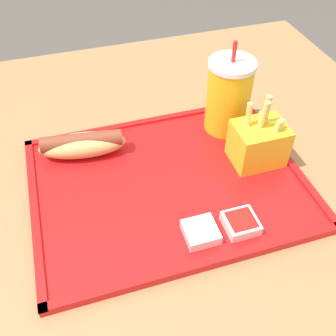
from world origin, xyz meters
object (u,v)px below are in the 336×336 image
Objects in this scene: sauce_cup_ketchup at (241,223)px; fries_carton at (259,142)px; hot_dog_far at (82,144)px; sauce_cup_mayo at (201,232)px; soda_cup at (229,96)px.

fries_carton is at bearing 55.62° from sauce_cup_ketchup.
sauce_cup_mayo is (0.13, -0.22, -0.01)m from hot_dog_far.
fries_carton is at bearing -19.62° from hot_dog_far.
sauce_cup_ketchup is (-0.08, -0.12, -0.03)m from fries_carton.
sauce_cup_mayo is 1.00× the size of sauce_cup_ketchup.
sauce_cup_mayo is at bearing 177.58° from sauce_cup_ketchup.
soda_cup is 3.65× the size of sauce_cup_mayo.
fries_carton is 2.60× the size of sauce_cup_mayo.
sauce_cup_mayo is at bearing -140.16° from fries_carton.
soda_cup is 1.11× the size of hot_dog_far.
hot_dog_far reaches higher than sauce_cup_ketchup.
sauce_cup_mayo is at bearing -120.81° from soda_cup.
fries_carton is 0.15m from sauce_cup_ketchup.
hot_dog_far is 3.28× the size of sauce_cup_mayo.
hot_dog_far is 1.26× the size of fries_carton.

